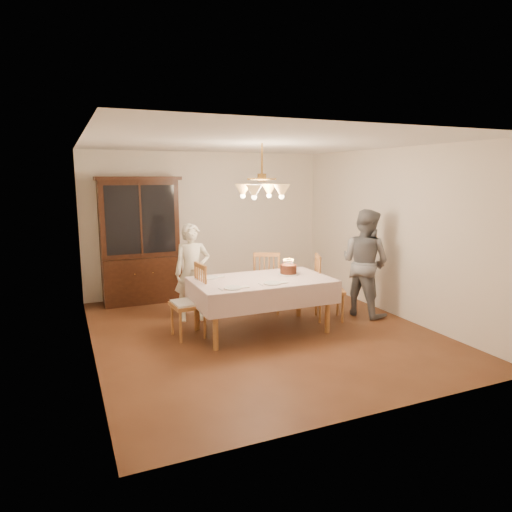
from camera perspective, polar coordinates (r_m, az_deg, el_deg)
name	(u,v)px	position (r m, az deg, el deg)	size (l,w,h in m)	color
ground	(262,331)	(6.55, 0.70, -9.36)	(5.00, 5.00, 0.00)	#512A17
room_shell	(262,220)	(6.21, 0.73, 4.54)	(5.00, 5.00, 5.00)	white
dining_table	(262,284)	(6.36, 0.71, -3.55)	(1.90, 1.10, 0.76)	#935A2A
china_hutch	(140,243)	(8.08, -14.28, 1.64)	(1.38, 0.54, 2.16)	black
chair_far_side	(267,285)	(7.33, 1.33, -3.65)	(0.58, 0.57, 1.00)	#935A2A
chair_left_end	(189,304)	(6.27, -8.43, -6.01)	(0.45, 0.47, 1.00)	#935A2A
chair_right_end	(329,291)	(7.05, 9.07, -4.33)	(0.55, 0.56, 1.00)	#935A2A
elderly_woman	(192,273)	(6.91, -7.97, -2.08)	(0.54, 0.35, 1.47)	beige
adult_in_grey	(365,263)	(7.32, 13.44, -0.81)	(0.81, 0.63, 1.67)	slate
birthday_cake	(288,270)	(6.63, 4.06, -1.72)	(0.30, 0.30, 0.23)	white
place_setting_near_left	(234,288)	(5.82, -2.79, -3.99)	(0.38, 0.23, 0.02)	white
place_setting_near_right	(273,283)	(6.07, 2.19, -3.41)	(0.38, 0.23, 0.02)	white
place_setting_far_left	(209,277)	(6.43, -5.91, -2.68)	(0.42, 0.27, 0.02)	white
chandelier	(262,191)	(6.18, 0.74, 8.19)	(0.62, 0.62, 0.73)	#BF8C3F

